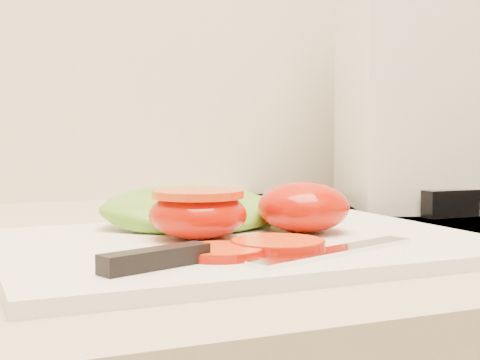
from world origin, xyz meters
name	(u,v)px	position (x,y,z in m)	size (l,w,h in m)	color
cutting_board	(245,245)	(-0.02, 1.56, 0.94)	(0.37, 0.27, 0.01)	white
tomato_half_dome	(303,207)	(0.03, 1.57, 0.96)	(0.08, 0.08, 0.04)	#BC1002
tomato_half_cut	(198,212)	(-0.06, 1.57, 0.96)	(0.08, 0.08, 0.04)	#BC1002
tomato_slice_0	(278,244)	(-0.02, 1.50, 0.94)	(0.06, 0.06, 0.01)	#D75915
tomato_slice_1	(220,252)	(-0.07, 1.49, 0.94)	(0.06, 0.06, 0.01)	#D75915
lettuce_leaf_0	(193,210)	(-0.04, 1.63, 0.96)	(0.16, 0.11, 0.03)	#589C29
lettuce_leaf_1	(239,210)	(0.01, 1.64, 0.95)	(0.11, 0.08, 0.02)	#589C29
knife	(232,255)	(-0.07, 1.47, 0.94)	(0.24, 0.07, 0.01)	silver
appliance	(428,88)	(0.33, 1.78, 1.08)	(0.20, 0.25, 0.30)	white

